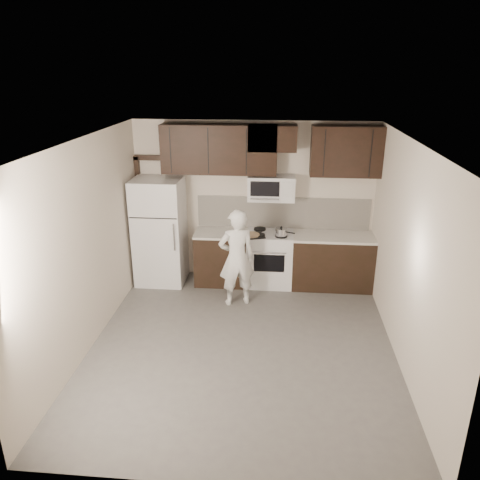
# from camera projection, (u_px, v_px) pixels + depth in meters

# --- Properties ---
(floor) EXTENTS (4.50, 4.50, 0.00)m
(floor) POSITION_uv_depth(u_px,v_px,m) (242.00, 345.00, 6.27)
(floor) COLOR #555250
(floor) RESTS_ON ground
(back_wall) EXTENTS (4.00, 0.00, 4.00)m
(back_wall) POSITION_uv_depth(u_px,v_px,m) (254.00, 202.00, 7.89)
(back_wall) COLOR beige
(back_wall) RESTS_ON ground
(ceiling) EXTENTS (4.50, 4.50, 0.00)m
(ceiling) POSITION_uv_depth(u_px,v_px,m) (242.00, 142.00, 5.32)
(ceiling) COLOR white
(ceiling) RESTS_ON back_wall
(counter_run) EXTENTS (2.95, 0.64, 0.91)m
(counter_run) POSITION_uv_depth(u_px,v_px,m) (288.00, 259.00, 7.87)
(counter_run) COLOR black
(counter_run) RESTS_ON floor
(stove) EXTENTS (0.76, 0.66, 0.94)m
(stove) POSITION_uv_depth(u_px,v_px,m) (270.00, 258.00, 7.89)
(stove) COLOR silver
(stove) RESTS_ON floor
(backsplash) EXTENTS (2.90, 0.02, 0.54)m
(backsplash) POSITION_uv_depth(u_px,v_px,m) (283.00, 213.00, 7.90)
(backsplash) COLOR white
(backsplash) RESTS_ON counter_run
(upper_cabinets) EXTENTS (3.48, 0.35, 0.78)m
(upper_cabinets) POSITION_uv_depth(u_px,v_px,m) (267.00, 149.00, 7.38)
(upper_cabinets) COLOR black
(upper_cabinets) RESTS_ON back_wall
(microwave) EXTENTS (0.76, 0.42, 0.40)m
(microwave) POSITION_uv_depth(u_px,v_px,m) (271.00, 188.00, 7.58)
(microwave) COLOR silver
(microwave) RESTS_ON upper_cabinets
(refrigerator) EXTENTS (0.80, 0.76, 1.80)m
(refrigerator) POSITION_uv_depth(u_px,v_px,m) (160.00, 231.00, 7.85)
(refrigerator) COLOR silver
(refrigerator) RESTS_ON floor
(door_trim) EXTENTS (0.50, 0.08, 2.12)m
(door_trim) POSITION_uv_depth(u_px,v_px,m) (142.00, 206.00, 8.05)
(door_trim) COLOR black
(door_trim) RESTS_ON floor
(saucepan) EXTENTS (0.32, 0.19, 0.18)m
(saucepan) POSITION_uv_depth(u_px,v_px,m) (281.00, 232.00, 7.55)
(saucepan) COLOR silver
(saucepan) RESTS_ON stove
(baking_tray) EXTENTS (0.48, 0.42, 0.02)m
(baking_tray) POSITION_uv_depth(u_px,v_px,m) (251.00, 236.00, 7.58)
(baking_tray) COLOR black
(baking_tray) RESTS_ON counter_run
(pizza) EXTENTS (0.35, 0.35, 0.02)m
(pizza) POSITION_uv_depth(u_px,v_px,m) (251.00, 235.00, 7.58)
(pizza) COLOR beige
(pizza) RESTS_ON baking_tray
(person) EXTENTS (0.65, 0.53, 1.53)m
(person) POSITION_uv_depth(u_px,v_px,m) (237.00, 258.00, 7.12)
(person) COLOR silver
(person) RESTS_ON floor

